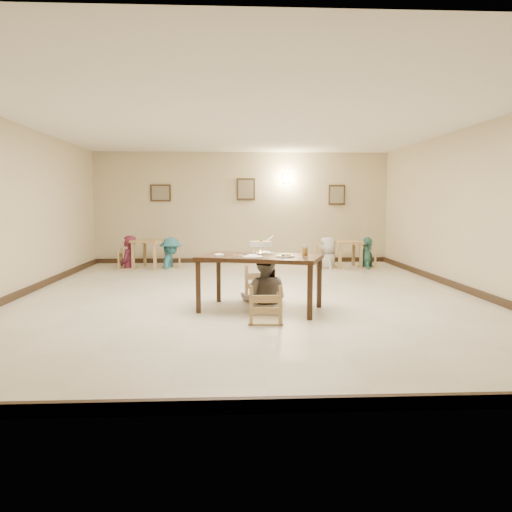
{
  "coord_description": "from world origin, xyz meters",
  "views": [
    {
      "loc": [
        -0.32,
        -8.68,
        1.62
      ],
      "look_at": [
        0.08,
        -0.82,
        0.79
      ],
      "focal_mm": 35.0,
      "sensor_mm": 36.0,
      "label": 1
    }
  ],
  "objects": [
    {
      "name": "wall_sconce",
      "position": [
        1.2,
        4.96,
        2.3
      ],
      "size": [
        0.16,
        0.05,
        0.22
      ],
      "primitive_type": "cube",
      "color": "#FFD88C",
      "rests_on": "wall_back"
    },
    {
      "name": "bg_table_right",
      "position": [
        2.63,
        3.76,
        0.53
      ],
      "size": [
        0.73,
        0.73,
        0.67
      ],
      "rotation": [
        0.0,
        0.0,
        0.1
      ],
      "color": "tan",
      "rests_on": "floor"
    },
    {
      "name": "rice_plate_far",
      "position": [
        0.21,
        -0.95,
        0.85
      ],
      "size": [
        0.28,
        0.28,
        0.06
      ],
      "color": "white",
      "rests_on": "main_table"
    },
    {
      "name": "chair_near",
      "position": [
        0.15,
        -1.99,
        0.5
      ],
      "size": [
        0.47,
        0.47,
        1.0
      ],
      "rotation": [
        0.0,
        0.0,
        3.09
      ],
      "color": "tan",
      "rests_on": "floor"
    },
    {
      "name": "picture_a",
      "position": [
        -2.2,
        4.96,
        1.9
      ],
      "size": [
        0.55,
        0.04,
        0.45
      ],
      "color": "#362613",
      "rests_on": "wall_back"
    },
    {
      "name": "bg_diner_b",
      "position": [
        -1.82,
        3.88,
        0.77
      ],
      "size": [
        0.6,
        1.02,
        1.55
      ],
      "primitive_type": "imported",
      "rotation": [
        0.0,
        0.0,
        1.54
      ],
      "color": "teal",
      "rests_on": "floor"
    },
    {
      "name": "ceiling",
      "position": [
        0.0,
        0.0,
        3.0
      ],
      "size": [
        10.0,
        10.0,
        0.0
      ],
      "primitive_type": "plane",
      "color": "white",
      "rests_on": "wall_back"
    },
    {
      "name": "bg_chair_ll",
      "position": [
        -2.87,
        3.79,
        0.47
      ],
      "size": [
        0.44,
        0.44,
        0.94
      ],
      "rotation": [
        0.0,
        0.0,
        1.57
      ],
      "color": "tan",
      "rests_on": "floor"
    },
    {
      "name": "wall_back",
      "position": [
        0.0,
        5.0,
        1.5
      ],
      "size": [
        10.0,
        0.0,
        10.0
      ],
      "primitive_type": "plane",
      "rotation": [
        1.57,
        0.0,
        0.0
      ],
      "color": "beige",
      "rests_on": "floor"
    },
    {
      "name": "baseboard_left",
      "position": [
        -3.97,
        0.0,
        0.06
      ],
      "size": [
        0.06,
        10.0,
        0.12
      ],
      "primitive_type": "cube",
      "color": "black",
      "rests_on": "floor"
    },
    {
      "name": "baseboard_right",
      "position": [
        3.97,
        0.0,
        0.06
      ],
      "size": [
        0.06,
        10.0,
        0.12
      ],
      "primitive_type": "cube",
      "color": "black",
      "rests_on": "floor"
    },
    {
      "name": "chair_far",
      "position": [
        0.2,
        -0.51,
        0.53
      ],
      "size": [
        0.5,
        0.5,
        1.07
      ],
      "rotation": [
        0.0,
        0.0,
        0.2
      ],
      "color": "tan",
      "rests_on": "floor"
    },
    {
      "name": "napkin_cutlery",
      "position": [
        -0.49,
        -1.26,
        0.85
      ],
      "size": [
        0.18,
        0.25,
        0.03
      ],
      "color": "white",
      "rests_on": "main_table"
    },
    {
      "name": "bg_chair_rl",
      "position": [
        2.13,
        3.74,
        0.51
      ],
      "size": [
        0.48,
        0.48,
        1.03
      ],
      "rotation": [
        0.0,
        0.0,
        1.6
      ],
      "color": "tan",
      "rests_on": "floor"
    },
    {
      "name": "bg_diner_c",
      "position": [
        2.13,
        3.74,
        0.77
      ],
      "size": [
        0.54,
        0.79,
        1.55
      ],
      "primitive_type": "imported",
      "rotation": [
        0.0,
        0.0,
        4.78
      ],
      "color": "silver",
      "rests_on": "floor"
    },
    {
      "name": "main_table",
      "position": [
        0.13,
        -1.23,
        0.75
      ],
      "size": [
        2.01,
        1.51,
        0.83
      ],
      "rotation": [
        0.0,
        0.0,
        -0.32
      ],
      "color": "#362011",
      "rests_on": "floor"
    },
    {
      "name": "bg_chair_lr",
      "position": [
        -1.82,
        3.88,
        0.49
      ],
      "size": [
        0.46,
        0.46,
        0.98
      ],
      "rotation": [
        0.0,
        0.0,
        -1.47
      ],
      "color": "tan",
      "rests_on": "floor"
    },
    {
      "name": "wall_right",
      "position": [
        4.0,
        0.0,
        1.5
      ],
      "size": [
        0.0,
        10.0,
        10.0
      ],
      "primitive_type": "plane",
      "rotation": [
        1.57,
        0.0,
        -1.57
      ],
      "color": "beige",
      "rests_on": "floor"
    },
    {
      "name": "bg_diner_a",
      "position": [
        -2.87,
        3.79,
        0.82
      ],
      "size": [
        0.45,
        0.64,
        1.65
      ],
      "primitive_type": "imported",
      "rotation": [
        0.0,
        0.0,
        4.61
      ],
      "color": "#5D1D31",
      "rests_on": "floor"
    },
    {
      "name": "fried_plate",
      "position": [
        0.48,
        -1.45,
        0.85
      ],
      "size": [
        0.27,
        0.27,
        0.06
      ],
      "color": "white",
      "rests_on": "main_table"
    },
    {
      "name": "bg_chair_rr",
      "position": [
        3.13,
        3.7,
        0.49
      ],
      "size": [
        0.46,
        0.46,
        0.98
      ],
      "rotation": [
        0.0,
        0.0,
        -1.88
      ],
      "color": "tan",
      "rests_on": "floor"
    },
    {
      "name": "picture_b",
      "position": [
        0.1,
        4.96,
        2.0
      ],
      "size": [
        0.5,
        0.04,
        0.6
      ],
      "color": "#362613",
      "rests_on": "wall_back"
    },
    {
      "name": "wall_front",
      "position": [
        0.0,
        -5.0,
        1.5
      ],
      "size": [
        10.0,
        0.0,
        10.0
      ],
      "primitive_type": "plane",
      "rotation": [
        -1.57,
        0.0,
        0.0
      ],
      "color": "beige",
      "rests_on": "floor"
    },
    {
      "name": "baseboard_back",
      "position": [
        0.0,
        4.97,
        0.06
      ],
      "size": [
        8.0,
        0.06,
        0.12
      ],
      "primitive_type": "cube",
      "color": "black",
      "rests_on": "floor"
    },
    {
      "name": "curry_warmer",
      "position": [
        0.13,
        -1.24,
        1.01
      ],
      "size": [
        0.37,
        0.33,
        0.3
      ],
      "color": "silver",
      "rests_on": "main_table"
    },
    {
      "name": "wall_left",
      "position": [
        -4.0,
        0.0,
        1.5
      ],
      "size": [
        0.0,
        10.0,
        10.0
      ],
      "primitive_type": "plane",
      "rotation": [
        1.57,
        0.0,
        1.57
      ],
      "color": "beige",
      "rests_on": "floor"
    },
    {
      "name": "baseboard_front",
      "position": [
        0.0,
        -4.97,
        0.06
      ],
      "size": [
        8.0,
        0.06,
        0.12
      ],
      "primitive_type": "cube",
      "color": "black",
      "rests_on": "floor"
    },
    {
      "name": "main_diner",
      "position": [
        0.23,
        -0.58,
        0.84
      ],
      "size": [
        0.95,
        0.81,
        1.69
      ],
      "primitive_type": "imported",
      "rotation": [
        0.0,
        0.0,
        2.91
      ],
      "color": "gray",
      "rests_on": "floor"
    },
    {
      "name": "chili_dish",
      "position": [
        -0.21,
        -1.29,
        0.85
      ],
      "size": [
        0.12,
        0.12,
        0.02
      ],
      "color": "white",
      "rests_on": "main_table"
    },
    {
      "name": "bg_table_left",
      "position": [
        -2.34,
        3.82,
        0.58
      ],
      "size": [
        0.91,
        0.91,
        0.72
      ],
      "rotation": [
        0.0,
        0.0,
        -0.33
      ],
      "color": "tan",
      "rests_on": "floor"
    },
    {
      "name": "bg_diner_d",
      "position": [
        3.13,
        3.7,
        0.78
      ],
      "size": [
        0.54,
        0.96,
        1.55
      ],
      "primitive_type": "imported",
      "rotation": [
        0.0,
        0.0,
        1.38
      ],
      "color": "teal",
      "rests_on": "floor"
    },
    {
      "name": "rice_plate_near",
      "position": [
        -0.0,
        -1.52,
        0.85
      ],
      "size": [
        0.3,
        0.3,
        0.07
      ],
      "color": "white",
      "rests_on": "main_table"
    },
    {
      "name": "picture_c",
      "position": [
        2.6,
        4.96,
        1.85
      ],
      "size": [
        0.45,
        0.04,
        0.55
      ],
      "color": "#362613",
      "rests_on": "wall_back"
    },
    {
      "name": "floor",
      "position": [
        0.0,
        0.0,
        0.0
      ],
      "size": [
        10.0,
        10.0,
        0.0
      ],
      "primitive_type": "plane",
      "color": "beige",
      "rests_on": "ground"
    },
    {
      "name": "drink_glass",
      "position": [
        0.78,
        -1.41,
        0.91
      ],
      "size": [
        0.08,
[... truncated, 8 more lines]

